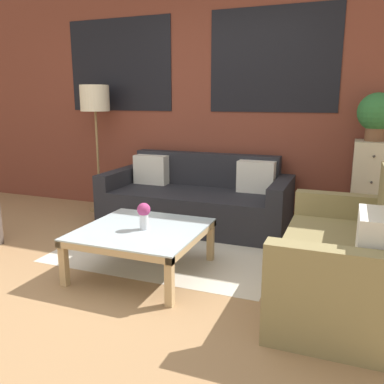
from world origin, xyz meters
name	(u,v)px	position (x,y,z in m)	size (l,w,h in m)	color
ground_plane	(70,297)	(0.00, 0.00, 0.00)	(16.00, 16.00, 0.00)	#9E754C
wall_back_brick	(192,98)	(0.00, 2.44, 1.41)	(8.40, 0.09, 2.80)	brown
rug	(173,247)	(0.28, 1.19, 0.00)	(2.00, 1.54, 0.00)	beige
couch_dark	(196,201)	(0.24, 1.95, 0.28)	(2.05, 0.88, 0.78)	#232328
settee_vintage	(348,260)	(1.84, 0.65, 0.31)	(0.80, 1.51, 0.92)	olive
coffee_table	(142,234)	(0.28, 0.59, 0.32)	(0.95, 0.95, 0.38)	silver
floor_lamp	(95,104)	(-1.14, 2.10, 1.33)	(0.35, 0.35, 1.56)	olive
drawer_cabinet	(369,191)	(2.01, 2.16, 0.50)	(0.35, 0.42, 0.99)	#C6B793
potted_plant	(377,114)	(2.01, 2.16, 1.25)	(0.37, 0.37, 0.46)	brown
flower_vase	(144,214)	(0.31, 0.57, 0.50)	(0.11, 0.11, 0.22)	silver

